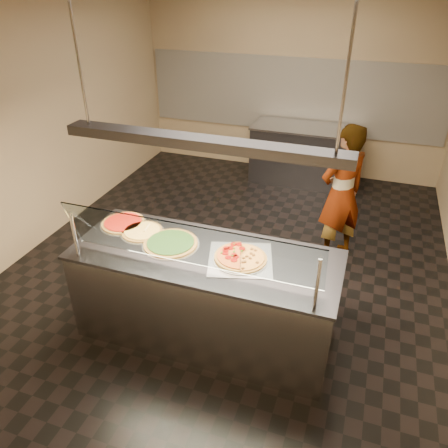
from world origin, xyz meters
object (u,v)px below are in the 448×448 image
(heat_lamp_housing, at_px, (202,143))
(pizza_spatula, at_px, (149,230))
(sneeze_guard, at_px, (188,246))
(half_pizza_pepperoni, at_px, (229,254))
(pizza_spinach, at_px, (171,243))
(pizza_cheese, at_px, (142,231))
(pizza_tomato, at_px, (123,223))
(prep_table, at_px, (303,154))
(half_pizza_sausage, at_px, (253,259))
(serving_counter, at_px, (206,295))
(perforated_tray, at_px, (241,259))
(worker, at_px, (341,194))

(heat_lamp_housing, bearing_deg, pizza_spatula, 166.21)
(sneeze_guard, bearing_deg, half_pizza_pepperoni, 59.04)
(half_pizza_pepperoni, height_order, pizza_spinach, half_pizza_pepperoni)
(pizza_cheese, distance_m, pizza_spatula, 0.07)
(pizza_tomato, bearing_deg, prep_table, 72.39)
(half_pizza_sausage, xyz_separation_m, pizza_tomato, (-1.38, 0.21, -0.01))
(sneeze_guard, relative_size, half_pizza_pepperoni, 4.35)
(half_pizza_pepperoni, relative_size, pizza_spinach, 0.95)
(serving_counter, relative_size, half_pizza_pepperoni, 4.84)
(perforated_tray, height_order, half_pizza_sausage, half_pizza_sausage)
(pizza_spinach, height_order, pizza_spatula, pizza_spatula)
(heat_lamp_housing, bearing_deg, prep_table, 86.83)
(pizza_spinach, bearing_deg, pizza_spatula, 157.42)
(half_pizza_pepperoni, relative_size, heat_lamp_housing, 0.21)
(perforated_tray, distance_m, pizza_tomato, 1.28)
(worker, relative_size, heat_lamp_housing, 0.73)
(serving_counter, relative_size, pizza_tomato, 5.32)
(half_pizza_sausage, bearing_deg, worker, 72.35)
(heat_lamp_housing, bearing_deg, worker, 60.92)
(half_pizza_pepperoni, bearing_deg, pizza_spinach, 177.96)
(sneeze_guard, bearing_deg, worker, 64.98)
(heat_lamp_housing, bearing_deg, pizza_spinach, 173.85)
(half_pizza_pepperoni, distance_m, heat_lamp_housing, 1.01)
(pizza_spinach, distance_m, pizza_tomato, 0.63)
(perforated_tray, relative_size, heat_lamp_housing, 0.29)
(serving_counter, height_order, half_pizza_pepperoni, half_pizza_pepperoni)
(serving_counter, relative_size, perforated_tray, 3.55)
(half_pizza_pepperoni, height_order, prep_table, half_pizza_pepperoni)
(pizza_spinach, distance_m, prep_table, 3.90)
(worker, bearing_deg, heat_lamp_housing, 16.23)
(sneeze_guard, xyz_separation_m, prep_table, (0.21, 4.21, -0.76))
(pizza_spatula, bearing_deg, sneeze_guard, -38.56)
(perforated_tray, distance_m, pizza_spatula, 0.96)
(sneeze_guard, xyz_separation_m, pizza_tomato, (-0.94, 0.56, -0.28))
(sneeze_guard, distance_m, half_pizza_sausage, 0.62)
(sneeze_guard, relative_size, pizza_tomato, 4.78)
(serving_counter, bearing_deg, pizza_tomato, 166.82)
(pizza_spinach, bearing_deg, worker, 52.64)
(pizza_tomato, distance_m, prep_table, 3.86)
(half_pizza_sausage, xyz_separation_m, pizza_cheese, (-1.12, 0.12, -0.01))
(half_pizza_sausage, height_order, worker, worker)
(pizza_spatula, relative_size, heat_lamp_housing, 0.10)
(sneeze_guard, relative_size, perforated_tray, 3.20)
(heat_lamp_housing, bearing_deg, half_pizza_pepperoni, 4.53)
(serving_counter, bearing_deg, worker, 60.92)
(half_pizza_sausage, height_order, pizza_spatula, half_pizza_sausage)
(perforated_tray, xyz_separation_m, prep_table, (-0.11, 3.85, -0.47))
(prep_table, bearing_deg, pizza_spinach, -98.30)
(perforated_tray, distance_m, pizza_spinach, 0.67)
(perforated_tray, relative_size, worker, 0.40)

